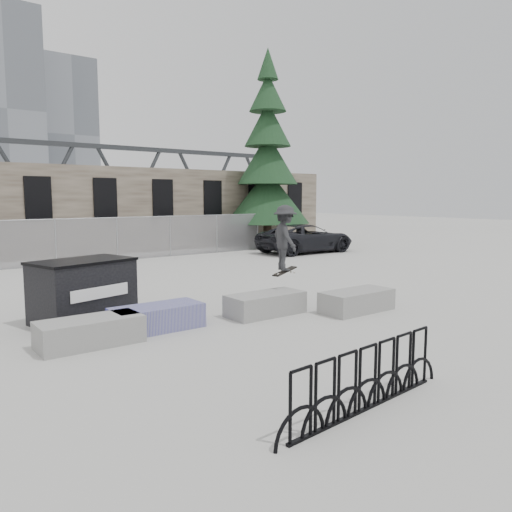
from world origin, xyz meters
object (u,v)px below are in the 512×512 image
at_px(planter_center_left, 157,317).
at_px(planter_center_right, 265,303).
at_px(planter_offset, 357,300).
at_px(spruce_tree, 268,168).
at_px(skateboarder, 285,238).
at_px(bike_rack, 368,379).
at_px(suv, 306,238).
at_px(planter_far_left, 90,331).
at_px(dumpster, 83,290).

relative_size(planter_center_left, planter_center_right, 1.00).
relative_size(planter_offset, spruce_tree, 0.17).
bearing_deg(planter_center_left, spruce_tree, 43.85).
height_order(planter_center_right, skateboarder, skateboarder).
bearing_deg(spruce_tree, bike_rack, -125.40).
height_order(planter_center_left, planter_offset, same).
xyz_separation_m(spruce_tree, suv, (-0.43, -3.83, -3.88)).
distance_m(planter_center_left, bike_rack, 5.63).
xyz_separation_m(planter_offset, spruce_tree, (8.95, 14.81, 4.34)).
bearing_deg(spruce_tree, planter_far_left, -138.68).
height_order(planter_far_left, suv, suv).
bearing_deg(planter_far_left, suv, 33.00).
bearing_deg(planter_center_left, dumpster, 119.57).
xyz_separation_m(dumpster, skateboarder, (4.78, -1.76, 1.12)).
relative_size(planter_center_right, suv, 0.37).
xyz_separation_m(planter_center_right, planter_offset, (2.11, -1.14, 0.00)).
xyz_separation_m(planter_center_right, bike_rack, (-2.40, -5.26, 0.14)).
bearing_deg(suv, planter_center_left, 126.95).
xyz_separation_m(planter_far_left, dumpster, (0.57, 2.06, 0.45)).
distance_m(planter_center_left, skateboarder, 4.08).
bearing_deg(dumpster, planter_center_left, -75.72).
relative_size(planter_offset, dumpster, 0.80).
distance_m(planter_center_right, dumpster, 4.41).
bearing_deg(planter_center_left, planter_offset, -16.96).
xyz_separation_m(planter_center_left, suv, (13.43, 9.48, 0.46)).
height_order(planter_offset, dumpster, dumpster).
relative_size(planter_offset, suv, 0.37).
bearing_deg(skateboarder, planter_offset, -125.61).
distance_m(planter_center_left, planter_center_right, 2.82).
xyz_separation_m(bike_rack, suv, (13.02, 15.10, 0.32)).
relative_size(planter_center_right, spruce_tree, 0.17).
height_order(planter_far_left, bike_rack, bike_rack).
bearing_deg(planter_center_right, spruce_tree, 51.03).
bearing_deg(dumpster, spruce_tree, 22.45).
xyz_separation_m(planter_offset, bike_rack, (-4.50, -4.12, 0.14)).
height_order(dumpster, skateboarder, skateboarder).
bearing_deg(planter_center_left, skateboarder, 0.45).
xyz_separation_m(planter_far_left, planter_center_right, (4.39, -0.09, 0.00)).
distance_m(bike_rack, spruce_tree, 23.60).
height_order(planter_center_left, skateboarder, skateboarder).
bearing_deg(planter_center_left, planter_far_left, -170.54).
bearing_deg(planter_offset, planter_far_left, 169.25).
xyz_separation_m(planter_center_left, dumpster, (-1.02, 1.79, 0.45)).
height_order(planter_offset, skateboarder, skateboarder).
bearing_deg(skateboarder, planter_center_right, 129.34).
height_order(planter_far_left, planter_center_left, same).
height_order(planter_center_right, planter_offset, same).
height_order(bike_rack, skateboarder, skateboarder).
relative_size(planter_far_left, bike_rack, 0.56).
height_order(spruce_tree, suv, spruce_tree).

